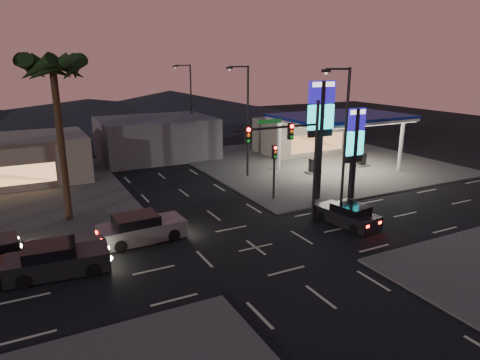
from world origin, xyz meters
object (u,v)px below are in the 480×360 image
car_lane_b_front (141,229)px  traffic_signal_mast (294,147)px  gas_station (341,119)px  pylon_sign_short (355,140)px  pylon_sign_tall (321,117)px  car_lane_a_front (57,260)px  suv_station (347,215)px

car_lane_b_front → traffic_signal_mast: bearing=-12.2°
gas_station → pylon_sign_short: (-5.00, -7.50, -0.42)m
pylon_sign_tall → car_lane_a_front: bearing=-169.0°
gas_station → suv_station: bearing=-127.5°
gas_station → car_lane_b_front: 23.41m
car_lane_a_front → car_lane_b_front: size_ratio=0.99×
traffic_signal_mast → car_lane_a_front: bearing=-179.4°
car_lane_b_front → suv_station: size_ratio=1.15×
traffic_signal_mast → pylon_sign_short: bearing=19.1°
pylon_sign_tall → pylon_sign_short: size_ratio=1.29×
traffic_signal_mast → suv_station: size_ratio=1.77×
gas_station → car_lane_a_front: bearing=-158.9°
gas_station → traffic_signal_mast: (-12.24, -10.01, 0.15)m
car_lane_a_front → car_lane_b_front: (4.83, 2.16, 0.02)m
pylon_sign_short → car_lane_b_front: pylon_sign_short is taller
traffic_signal_mast → car_lane_a_front: 14.85m
car_lane_a_front → gas_station: bearing=21.1°
pylon_sign_tall → traffic_signal_mast: 6.02m
pylon_sign_tall → suv_station: pylon_sign_tall is taller
pylon_sign_short → pylon_sign_tall: bearing=158.2°
pylon_sign_short → traffic_signal_mast: bearing=-160.9°
gas_station → suv_station: gas_station is taller
gas_station → car_lane_a_front: 28.62m
gas_station → pylon_sign_short: 9.02m
traffic_signal_mast → car_lane_b_front: 10.54m
pylon_sign_short → gas_station: bearing=56.3°
car_lane_a_front → suv_station: bearing=-4.8°
pylon_sign_short → suv_station: (-3.94, -4.13, -3.99)m
pylon_sign_tall → car_lane_b_front: (-14.08, -1.50, -5.62)m
pylon_sign_tall → car_lane_b_front: pylon_sign_tall is taller
car_lane_a_front → traffic_signal_mast: bearing=0.6°
car_lane_b_front → pylon_sign_tall: bearing=6.1°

